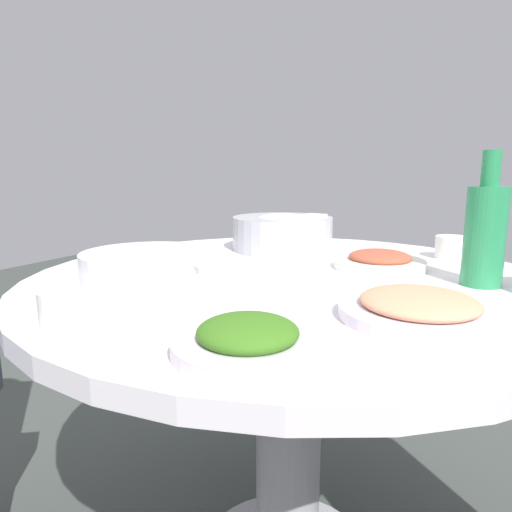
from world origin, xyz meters
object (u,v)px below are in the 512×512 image
at_px(round_dining_table, 290,348).
at_px(tea_cup_far, 62,312).
at_px(dish_shrimp, 419,307).
at_px(dish_greens, 248,340).
at_px(soup_bowl, 148,265).
at_px(tea_cup_near, 451,247).
at_px(dish_stirfry, 380,261).
at_px(rice_bowl, 282,233).
at_px(green_bottle, 485,232).

distance_m(round_dining_table, tea_cup_far, 0.55).
relative_size(dish_shrimp, tea_cup_far, 3.90).
height_order(round_dining_table, dish_greens, dish_greens).
bearing_deg(soup_bowl, round_dining_table, 32.64).
relative_size(dish_greens, tea_cup_far, 3.04).
relative_size(round_dining_table, tea_cup_near, 14.48).
relative_size(dish_stirfry, tea_cup_near, 2.68).
xyz_separation_m(dish_greens, tea_cup_near, (0.17, 0.80, 0.01)).
relative_size(dish_stirfry, dish_shrimp, 0.85).
distance_m(dish_stirfry, dish_greens, 0.59).
distance_m(round_dining_table, tea_cup_near, 0.51).
xyz_separation_m(rice_bowl, tea_cup_near, (0.45, 0.08, -0.02)).
bearing_deg(tea_cup_far, dish_stirfry, 64.39).
distance_m(round_dining_table, dish_stirfry, 0.29).
xyz_separation_m(dish_greens, dish_shrimp, (0.17, 0.24, -0.00)).
relative_size(round_dining_table, dish_greens, 5.92).
xyz_separation_m(dish_stirfry, tea_cup_far, (-0.31, -0.64, 0.01)).
bearing_deg(tea_cup_near, round_dining_table, -129.48).
height_order(dish_greens, dish_shrimp, dish_greens).
bearing_deg(tea_cup_far, dish_greens, 10.98).
height_order(soup_bowl, dish_shrimp, soup_bowl).
bearing_deg(tea_cup_near, dish_shrimp, -90.28).
bearing_deg(dish_stirfry, tea_cup_near, 56.69).
xyz_separation_m(dish_shrimp, tea_cup_near, (0.00, 0.56, 0.01)).
bearing_deg(tea_cup_near, tea_cup_far, -117.63).
xyz_separation_m(dish_greens, green_bottle, (0.25, 0.52, 0.09)).
distance_m(round_dining_table, green_bottle, 0.48).
relative_size(soup_bowl, dish_greens, 1.59).
distance_m(rice_bowl, tea_cup_near, 0.46).
relative_size(soup_bowl, dish_stirfry, 1.45).
height_order(round_dining_table, dish_stirfry, dish_stirfry).
bearing_deg(soup_bowl, tea_cup_far, -69.91).
relative_size(rice_bowl, green_bottle, 1.08).
height_order(round_dining_table, dish_shrimp, dish_shrimp).
height_order(rice_bowl, tea_cup_far, rice_bowl).
height_order(soup_bowl, tea_cup_far, tea_cup_far).
relative_size(rice_bowl, tea_cup_near, 3.63).
distance_m(soup_bowl, dish_greens, 0.47).
bearing_deg(soup_bowl, tea_cup_near, 43.42).
xyz_separation_m(dish_stirfry, green_bottle, (0.22, -0.07, 0.09)).
distance_m(rice_bowl, soup_bowl, 0.47).
bearing_deg(soup_bowl, dish_shrimp, -2.36).
xyz_separation_m(round_dining_table, soup_bowl, (-0.26, -0.17, 0.20)).
height_order(dish_greens, tea_cup_near, tea_cup_near).
bearing_deg(dish_greens, tea_cup_near, 77.71).
relative_size(dish_shrimp, green_bottle, 0.93).
bearing_deg(dish_greens, rice_bowl, 110.88).
distance_m(dish_greens, tea_cup_near, 0.82).
relative_size(soup_bowl, dish_shrimp, 1.24).
xyz_separation_m(dish_shrimp, tea_cup_far, (-0.44, -0.30, 0.01)).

